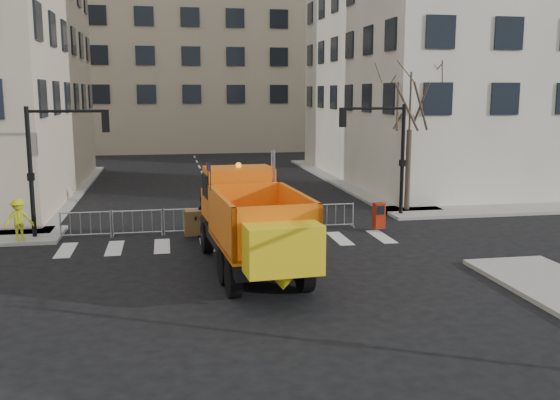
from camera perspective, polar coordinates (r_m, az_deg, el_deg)
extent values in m
plane|color=black|center=(19.76, -2.27, -7.67)|extent=(120.00, 120.00, 0.00)
cube|color=gray|center=(27.91, -4.75, -2.35)|extent=(64.00, 5.00, 0.15)
cube|color=#C0AF93|center=(70.98, -8.51, 14.58)|extent=(30.00, 18.00, 24.00)
cylinder|color=black|center=(26.90, -21.84, 2.20)|extent=(0.18, 0.18, 5.40)
cylinder|color=black|center=(30.46, 11.13, 3.52)|extent=(0.18, 0.18, 5.40)
cube|color=black|center=(21.03, -2.72, -3.80)|extent=(2.94, 7.63, 0.47)
cylinder|color=black|center=(23.53, -6.69, -3.43)|extent=(0.45, 1.17, 1.14)
cylinder|color=black|center=(23.92, -1.50, -3.15)|extent=(0.45, 1.17, 1.14)
cylinder|color=black|center=(19.65, -5.01, -6.05)|extent=(0.45, 1.17, 1.14)
cylinder|color=black|center=(20.12, 1.15, -5.65)|extent=(0.45, 1.17, 1.14)
cylinder|color=black|center=(18.38, -4.29, -7.17)|extent=(0.45, 1.17, 1.14)
cylinder|color=black|center=(18.87, 2.28, -6.70)|extent=(0.45, 1.17, 1.14)
cube|color=orange|center=(24.07, -4.38, -0.32)|extent=(2.30, 1.82, 1.04)
cube|color=orange|center=(22.66, -3.79, 0.66)|extent=(2.51, 1.84, 1.87)
cylinder|color=silver|center=(22.09, -0.63, 1.39)|extent=(0.15, 0.15, 2.49)
cube|color=orange|center=(19.41, -1.85, -1.65)|extent=(2.93, 4.75, 1.71)
cube|color=yellow|center=(16.82, 0.29, -4.52)|extent=(2.15, 1.19, 1.35)
cube|color=brown|center=(25.98, -5.05, -1.91)|extent=(3.36, 0.85, 1.17)
imported|color=black|center=(25.18, -5.59, -1.57)|extent=(0.78, 0.56, 1.98)
imported|color=black|center=(25.79, -4.81, -1.54)|extent=(0.91, 0.73, 1.76)
imported|color=black|center=(25.87, -6.95, -1.56)|extent=(1.06, 0.97, 1.74)
imported|color=#B4B915|center=(26.57, -22.78, -1.67)|extent=(1.24, 0.93, 1.70)
cube|color=maroon|center=(27.22, 9.03, -1.41)|extent=(0.49, 0.45, 1.10)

